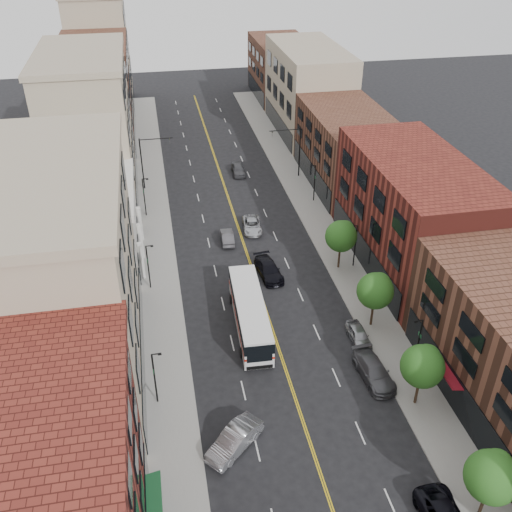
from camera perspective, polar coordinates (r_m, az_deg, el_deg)
ground at (r=43.90m, az=6.10°, el=-19.89°), size 220.00×220.00×0.00m
sidewalk_left at (r=69.50m, az=-9.97°, el=2.15°), size 4.00×110.00×0.15m
sidewalk_right at (r=72.13m, az=6.08°, el=3.68°), size 4.00×110.00×0.15m
bldg_l_tanoffice at (r=46.72m, az=-18.43°, el=-2.70°), size 10.00×22.00×18.00m
bldg_l_white at (r=64.55m, az=-16.34°, el=2.75°), size 10.00×14.00×8.00m
bldg_l_far_a at (r=78.02m, az=-16.24°, el=12.05°), size 10.00×20.00×18.00m
bldg_l_far_b at (r=97.46m, az=-15.49°, el=15.22°), size 10.00×20.00×15.00m
bldg_l_far_c at (r=114.24m, az=-15.30°, el=19.00°), size 10.00×16.00×20.00m
bldg_r_mid at (r=62.79m, az=15.34°, el=4.13°), size 10.00×22.00×12.00m
bldg_r_far_a at (r=80.69m, az=9.15°, el=10.55°), size 10.00×20.00×10.00m
bldg_r_far_b at (r=98.94m, az=5.23°, el=16.17°), size 10.00×22.00×14.00m
bldg_r_far_c at (r=118.01m, az=2.50°, el=18.20°), size 10.00×18.00×11.00m
tree_r_0 at (r=40.70m, az=22.58°, el=-19.57°), size 3.40×3.40×5.59m
tree_r_1 at (r=46.30m, az=16.38°, el=-10.39°), size 3.40×3.40×5.59m
tree_r_2 at (r=53.20m, az=11.91°, el=-3.31°), size 3.40×3.40×5.59m
tree_r_3 at (r=60.97m, az=8.57°, el=2.08°), size 3.40×3.40×5.59m
lamp_l_1 at (r=45.98m, az=-10.07°, el=-11.68°), size 0.81×0.55×5.05m
lamp_l_2 at (r=58.61m, az=-10.70°, el=-0.84°), size 0.81×0.55×5.05m
lamp_l_3 at (r=72.58m, az=-11.10°, el=6.00°), size 0.81×0.55×5.05m
lamp_r_1 at (r=50.22m, az=15.92°, el=-8.12°), size 0.81×0.55×5.05m
lamp_r_2 at (r=61.99m, az=9.87°, el=1.25°), size 0.81×0.55×5.05m
lamp_r_3 at (r=75.34m, az=5.85°, el=7.48°), size 0.81×0.55×5.05m
signal_mast_left at (r=79.19m, az=-10.88°, el=9.67°), size 4.49×0.18×7.20m
signal_mast_right at (r=81.57m, az=3.89°, el=10.86°), size 4.49×0.18×7.20m
city_bus at (r=53.21m, az=-0.62°, el=-5.63°), size 3.26×12.07×3.08m
car_angle_b at (r=43.91m, az=-2.16°, el=-17.92°), size 4.90×4.67×1.65m
car_parked_mid at (r=49.81m, az=11.71°, el=-11.20°), size 2.64×5.54×1.56m
car_parked_far at (r=53.25m, az=10.23°, el=-7.78°), size 1.61×3.93×1.34m
car_lane_behind at (r=66.85m, az=-2.88°, el=1.91°), size 1.59×4.07×1.32m
car_lane_a at (r=60.78m, az=1.27°, el=-1.38°), size 2.77×5.48×1.53m
car_lane_b at (r=69.20m, az=-0.39°, el=3.10°), size 2.63×4.92×1.32m
car_lane_c at (r=83.88m, az=-1.80°, el=8.66°), size 1.90×4.41×1.48m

